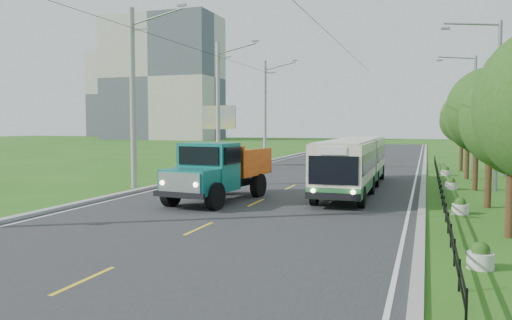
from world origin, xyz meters
The scene contains 27 objects.
ground centered at (0.00, 0.00, 0.00)m, with size 240.00×240.00×0.00m, color #285815.
road centered at (0.00, 20.00, 0.01)m, with size 14.00×120.00×0.02m, color #28282B.
curb_left centered at (-7.20, 20.00, 0.07)m, with size 0.40×120.00×0.15m, color #9E9E99.
curb_right centered at (7.15, 20.00, 0.05)m, with size 0.30×120.00×0.10m, color #9E9E99.
edge_line_left centered at (-6.65, 20.00, 0.02)m, with size 0.12×120.00×0.00m, color silver.
edge_line_right centered at (6.65, 20.00, 0.02)m, with size 0.12×120.00×0.00m, color silver.
centre_dash centered at (0.00, 0.00, 0.02)m, with size 0.12×2.20×0.00m, color yellow.
railing_right centered at (8.00, 14.00, 0.30)m, with size 0.04×40.00×0.60m, color black.
pole_near centered at (-8.26, 9.00, 5.09)m, with size 3.51×0.32×10.00m.
pole_mid centered at (-8.26, 21.00, 5.09)m, with size 3.51×0.32×10.00m.
pole_far centered at (-8.26, 33.00, 5.09)m, with size 3.51×0.32×10.00m.
tree_third centered at (9.86, 8.14, 3.99)m, with size 3.60×3.62×6.00m.
tree_fourth centered at (9.86, 14.14, 3.59)m, with size 3.24×3.31×5.40m.
tree_fifth centered at (9.86, 20.14, 3.85)m, with size 3.48×3.52×5.80m.
tree_back centered at (9.86, 26.14, 3.65)m, with size 3.30×3.36×5.50m.
streetlight_mid centered at (10.64, 14.00, 4.90)m, with size 3.02×0.20×9.07m.
streetlight_far centered at (10.64, 28.00, 4.90)m, with size 3.02×0.20×9.07m.
planter_front centered at (8.60, -2.00, 0.29)m, with size 0.64×0.64×0.67m.
planter_near centered at (8.60, 6.00, 0.29)m, with size 0.64×0.64×0.67m.
planter_mid centered at (8.60, 14.00, 0.29)m, with size 0.64×0.64×0.67m.
planter_far centered at (8.60, 22.00, 0.29)m, with size 0.64×0.64×0.67m.
billboard_left centered at (-9.50, 24.00, 3.87)m, with size 3.00×0.20×5.20m.
billboard_right centered at (12.30, 20.00, 5.34)m, with size 0.24×6.00×7.30m.
apartment_near centered at (-55.00, 95.00, 15.00)m, with size 28.00×14.00×30.00m, color #B7B2A3.
apartment_far centered at (-80.00, 120.00, 13.00)m, with size 24.00×14.00×26.00m, color #B7B2A3.
bus centered at (3.61, 11.91, 1.64)m, with size 2.51×14.13×2.72m.
dump_truck centered at (-1.83, 6.02, 1.55)m, with size 3.20×6.76×2.74m.
Camera 1 is at (7.28, -15.22, 3.53)m, focal length 35.00 mm.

